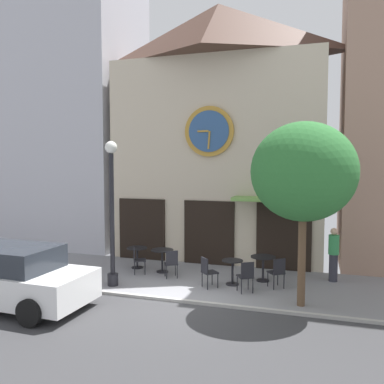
{
  "coord_description": "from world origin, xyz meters",
  "views": [
    {
      "loc": [
        3.37,
        -9.78,
        3.67
      ],
      "look_at": [
        -0.36,
        2.08,
        2.76
      ],
      "focal_mm": 37.74,
      "sensor_mm": 36.0,
      "label": 1
    }
  ],
  "objects": [
    {
      "name": "cafe_table_leftmost",
      "position": [
        -1.58,
        2.63,
        0.56
      ],
      "size": [
        0.75,
        0.75,
        0.77
      ],
      "color": "black",
      "rests_on": "ground_plane"
    },
    {
      "name": "cafe_chair_by_entrance",
      "position": [
        1.48,
        1.3,
        0.53
      ],
      "size": [
        0.55,
        0.55,
        0.9
      ],
      "color": "black",
      "rests_on": "ground_plane"
    },
    {
      "name": "cafe_table_near_curb",
      "position": [
        1.79,
        2.61,
        0.57
      ],
      "size": [
        0.77,
        0.77,
        0.77
      ],
      "color": "black",
      "rests_on": "ground_plane"
    },
    {
      "name": "parked_car_white",
      "position": [
        -4.12,
        -1.53,
        0.76
      ],
      "size": [
        4.36,
        2.13,
        1.55
      ],
      "color": "white",
      "rests_on": "ground_plane"
    },
    {
      "name": "cafe_table_rightmost",
      "position": [
        0.96,
        1.96,
        0.5
      ],
      "size": [
        0.63,
        0.63,
        0.75
      ],
      "color": "black",
      "rests_on": "ground_plane"
    },
    {
      "name": "cafe_table_center_left",
      "position": [
        -2.61,
        2.86,
        0.51
      ],
      "size": [
        0.71,
        0.71,
        0.72
      ],
      "color": "black",
      "rests_on": "ground_plane"
    },
    {
      "name": "cafe_chair_facing_wall",
      "position": [
        0.32,
        1.43,
        0.53
      ],
      "size": [
        0.57,
        0.57,
        0.9
      ],
      "color": "black",
      "rests_on": "ground_plane"
    },
    {
      "name": "ground_plane",
      "position": [
        0.0,
        -1.28,
        -0.02
      ],
      "size": [
        26.56,
        10.94,
        0.13
      ],
      "color": "gray"
    },
    {
      "name": "cafe_chair_corner",
      "position": [
        -2.29,
        2.19,
        0.53
      ],
      "size": [
        0.53,
        0.53,
        0.9
      ],
      "color": "black",
      "rests_on": "ground_plane"
    },
    {
      "name": "street_tree",
      "position": [
        3.01,
        0.73,
        3.43
      ],
      "size": [
        2.65,
        2.38,
        4.7
      ],
      "color": "brown",
      "rests_on": "ground_plane"
    },
    {
      "name": "cafe_chair_left_end",
      "position": [
        -1.03,
        2.05,
        0.53
      ],
      "size": [
        0.55,
        0.55,
        0.9
      ],
      "color": "black",
      "rests_on": "ground_plane"
    },
    {
      "name": "cafe_chair_near_lamp",
      "position": [
        2.29,
        1.98,
        0.53
      ],
      "size": [
        0.56,
        0.56,
        0.9
      ],
      "color": "black",
      "rests_on": "ground_plane"
    },
    {
      "name": "pedestrian_green",
      "position": [
        3.87,
        3.22,
        0.86
      ],
      "size": [
        0.45,
        0.45,
        1.67
      ],
      "color": "#2D2D38",
      "rests_on": "ground_plane"
    },
    {
      "name": "clock_building",
      "position": [
        -0.36,
        5.36,
        4.98
      ],
      "size": [
        7.91,
        3.71,
        9.62
      ],
      "color": "beige",
      "rests_on": "ground_plane"
    },
    {
      "name": "street_lamp",
      "position": [
        -2.44,
        0.8,
        2.18
      ],
      "size": [
        0.36,
        0.36,
        4.3
      ],
      "color": "black",
      "rests_on": "ground_plane"
    },
    {
      "name": "neighbor_building_left",
      "position": [
        -7.96,
        6.45,
        6.48
      ],
      "size": [
        6.67,
        4.58,
        12.96
      ],
      "color": "#B2B2BC",
      "rests_on": "ground_plane"
    }
  ]
}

